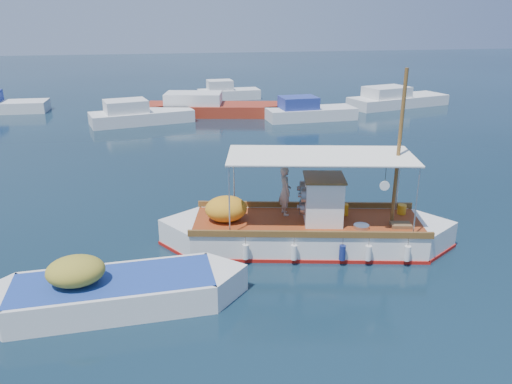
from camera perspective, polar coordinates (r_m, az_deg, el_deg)
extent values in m
plane|color=black|center=(16.22, 4.68, -5.74)|extent=(160.00, 160.00, 0.00)
cube|color=white|center=(15.89, 5.80, -5.04)|extent=(7.37, 3.78, 1.03)
cube|color=white|center=(16.00, -6.90, -4.91)|extent=(2.29, 2.29, 1.03)
cube|color=white|center=(16.55, 18.07, -4.93)|extent=(2.29, 2.29, 1.03)
cube|color=#A2150F|center=(16.02, 5.76, -6.05)|extent=(7.47, 3.87, 0.17)
cube|color=maroon|center=(15.69, 5.86, -3.40)|extent=(7.33, 3.59, 0.06)
cube|color=brown|center=(16.74, 5.58, -1.45)|extent=(6.98, 1.60, 0.19)
cube|color=brown|center=(14.57, 6.22, -4.82)|extent=(6.98, 1.60, 0.19)
cube|color=white|center=(15.47, 7.68, -0.94)|extent=(1.36, 1.43, 1.41)
cube|color=brown|center=(15.22, 7.81, 1.63)|extent=(1.47, 1.54, 0.06)
cylinder|color=slate|center=(15.03, 5.54, -0.33)|extent=(0.30, 0.50, 0.47)
cylinder|color=slate|center=(15.59, 5.39, 0.43)|extent=(0.30, 0.50, 0.47)
cylinder|color=slate|center=(15.49, 5.40, -1.74)|extent=(0.30, 0.50, 0.47)
cylinder|color=brown|center=(15.37, 16.01, 4.75)|extent=(0.13, 0.13, 4.69)
cylinder|color=brown|center=(15.29, 13.15, 3.47)|extent=(1.67, 0.43, 0.07)
cylinder|color=silver|center=(16.26, -2.54, 1.58)|extent=(0.05, 0.05, 2.11)
cylinder|color=silver|center=(14.32, -3.07, -1.01)|extent=(0.05, 0.05, 2.11)
cylinder|color=silver|center=(16.78, 15.99, 1.39)|extent=(0.05, 0.05, 2.11)
cylinder|color=silver|center=(14.91, 17.88, -1.12)|extent=(0.05, 0.05, 2.11)
cube|color=white|center=(15.01, 7.40, 4.16)|extent=(5.88, 3.37, 0.04)
ellipsoid|color=orange|center=(15.53, -3.44, -1.93)|extent=(1.52, 1.37, 0.79)
cube|color=orange|center=(16.23, 10.05, -2.01)|extent=(0.26, 0.21, 0.37)
cylinder|color=orange|center=(16.76, 16.32, -1.92)|extent=(0.33, 0.33, 0.32)
cube|color=brown|center=(15.80, 16.21, -3.65)|extent=(0.68, 0.54, 0.11)
cylinder|color=#B2B2B2|center=(15.40, 11.95, -3.89)|extent=(0.56, 0.56, 0.11)
cylinder|color=white|center=(14.55, 14.49, 0.69)|extent=(0.28, 0.09, 0.28)
cylinder|color=white|center=(14.63, -1.20, -6.83)|extent=(0.22, 0.22, 0.45)
cylinder|color=navy|center=(14.78, 9.83, -6.84)|extent=(0.22, 0.22, 0.45)
cylinder|color=white|center=(15.18, 16.90, -6.72)|extent=(0.22, 0.22, 0.45)
imported|color=#A69889|center=(15.86, 3.34, 0.12)|extent=(0.41, 0.60, 1.58)
cube|color=white|center=(13.27, -15.79, -11.42)|extent=(4.98, 2.12, 0.96)
cube|color=white|center=(13.67, -26.30, -11.90)|extent=(1.91, 1.91, 0.96)
cube|color=white|center=(13.32, -5.05, -10.54)|extent=(1.91, 1.91, 0.96)
cube|color=#203E95|center=(13.05, -15.97, -9.69)|extent=(4.97, 1.90, 0.05)
ellipsoid|color=#A9982F|center=(12.96, -19.93, -8.48)|extent=(1.45, 1.21, 0.70)
cube|color=silver|center=(34.54, -12.89, 8.19)|extent=(7.02, 3.89, 1.00)
cube|color=silver|center=(34.20, -14.66, 9.48)|extent=(3.06, 2.60, 0.80)
cube|color=maroon|center=(36.47, -4.77, 9.22)|extent=(10.19, 4.76, 1.00)
cube|color=silver|center=(36.49, -7.16, 10.58)|extent=(4.33, 3.14, 0.80)
cube|color=silver|center=(35.03, 6.27, 8.73)|extent=(6.23, 2.55, 1.00)
cube|color=navy|center=(34.56, 4.88, 10.14)|extent=(2.55, 2.01, 0.80)
cube|color=silver|center=(41.43, 15.92, 9.82)|extent=(8.56, 4.65, 1.00)
cube|color=silver|center=(40.49, 14.72, 11.00)|extent=(3.73, 2.99, 0.80)
cube|color=silver|center=(43.46, -3.11, 10.98)|extent=(5.25, 2.29, 1.00)
cube|color=silver|center=(43.19, -4.16, 12.10)|extent=(2.15, 1.82, 0.80)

